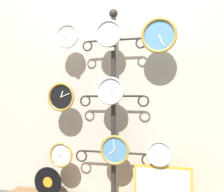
{
  "coord_description": "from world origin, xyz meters",
  "views": [
    {
      "loc": [
        0.64,
        -1.94,
        1.0
      ],
      "look_at": [
        0.0,
        0.36,
        1.03
      ],
      "focal_mm": 42.0,
      "sensor_mm": 36.0,
      "label": 1
    }
  ],
  "objects": [
    {
      "name": "display_stand",
      "position": [
        0.0,
        0.41,
        0.69
      ],
      "size": [
        0.75,
        0.37,
        1.85
      ],
      "color": "#282623",
      "rests_on": "ground_plane"
    },
    {
      "name": "shop_wall",
      "position": [
        0.0,
        0.57,
        1.4
      ],
      "size": [
        4.4,
        0.04,
        2.8
      ],
      "color": "#BCB2A3",
      "rests_on": "ground_plane"
    },
    {
      "name": "clock_top_right",
      "position": [
        0.43,
        0.32,
        1.55
      ],
      "size": [
        0.31,
        0.04,
        0.31
      ],
      "color": "#4C84B2"
    },
    {
      "name": "clock_bottom_left",
      "position": [
        -0.48,
        0.31,
        0.48
      ],
      "size": [
        0.24,
        0.04,
        0.24
      ],
      "color": "silver"
    },
    {
      "name": "picture_frame",
      "position": [
        0.46,
        0.36,
        0.24
      ],
      "size": [
        0.5,
        0.02,
        0.37
      ],
      "color": "gold",
      "rests_on": "low_shelf"
    },
    {
      "name": "clock_top_left",
      "position": [
        -0.43,
        0.33,
        1.6
      ],
      "size": [
        0.24,
        0.04,
        0.24
      ],
      "color": "silver"
    },
    {
      "name": "clock_middle_left",
      "position": [
        -0.49,
        0.31,
        1.03
      ],
      "size": [
        0.28,
        0.04,
        0.28
      ],
      "color": "black"
    },
    {
      "name": "clock_bottom_center",
      "position": [
        0.04,
        0.32,
        0.55
      ],
      "size": [
        0.27,
        0.04,
        0.27
      ],
      "color": "#4C84B2"
    },
    {
      "name": "clock_bottom_right",
      "position": [
        0.43,
        0.33,
        0.54
      ],
      "size": [
        0.22,
        0.04,
        0.22
      ],
      "color": "silver"
    },
    {
      "name": "price_tag_mid",
      "position": [
        0.01,
        0.33,
        1.46
      ],
      "size": [
        0.04,
        0.0,
        0.03
      ],
      "color": "white"
    },
    {
      "name": "clock_middle_center",
      "position": [
        0.0,
        0.31,
        1.08
      ],
      "size": [
        0.25,
        0.04,
        0.25
      ],
      "color": "silver"
    },
    {
      "name": "vinyl_record",
      "position": [
        -0.64,
        0.34,
        0.2
      ],
      "size": [
        0.29,
        0.01,
        0.29
      ],
      "color": "black",
      "rests_on": "low_shelf"
    },
    {
      "name": "price_tag_upper",
      "position": [
        -0.4,
        0.33,
        1.47
      ],
      "size": [
        0.04,
        0.0,
        0.03
      ],
      "color": "white"
    },
    {
      "name": "clock_top_center",
      "position": [
        -0.02,
        0.33,
        1.6
      ],
      "size": [
        0.25,
        0.04,
        0.25
      ],
      "color": "silver"
    }
  ]
}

